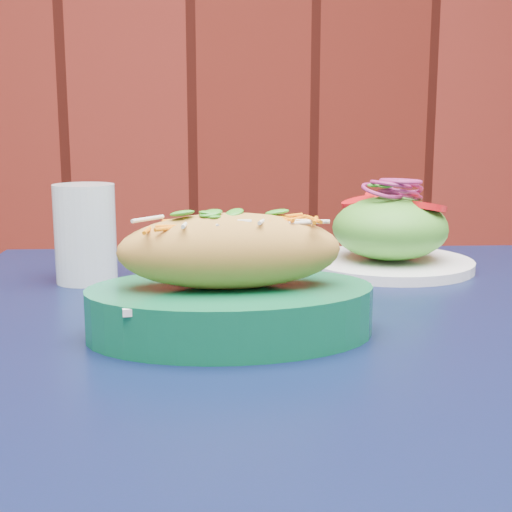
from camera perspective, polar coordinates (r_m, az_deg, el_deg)
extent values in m
cube|color=black|center=(0.67, 4.94, -6.62)|extent=(0.88, 0.88, 0.03)
cylinder|color=black|center=(1.20, 19.12, -18.55)|extent=(0.04, 0.04, 0.72)
cube|color=white|center=(0.62, -2.07, -2.85)|extent=(0.19, 0.12, 0.01)
ellipsoid|color=gold|center=(0.61, -2.09, 0.41)|extent=(0.19, 0.08, 0.07)
cylinder|color=white|center=(0.92, 10.57, -0.61)|extent=(0.21, 0.21, 0.01)
ellipsoid|color=#4C992D|center=(0.91, 10.67, 2.21)|extent=(0.14, 0.14, 0.08)
cylinder|color=red|center=(0.89, 13.69, 4.16)|extent=(0.04, 0.04, 0.01)
cylinder|color=red|center=(0.92, 8.17, 4.57)|extent=(0.04, 0.04, 0.01)
cylinder|color=red|center=(0.94, 9.88, 4.67)|extent=(0.04, 0.04, 0.01)
torus|color=#942060|center=(0.90, 10.77, 5.00)|extent=(0.05, 0.05, 0.00)
torus|color=#942060|center=(0.90, 10.78, 5.26)|extent=(0.05, 0.05, 0.00)
torus|color=#942060|center=(0.90, 10.78, 5.51)|extent=(0.05, 0.05, 0.00)
torus|color=#942060|center=(0.90, 10.79, 5.76)|extent=(0.05, 0.05, 0.00)
torus|color=#942060|center=(0.90, 10.80, 6.02)|extent=(0.05, 0.05, 0.00)
torus|color=#942060|center=(0.90, 10.81, 6.27)|extent=(0.05, 0.05, 0.00)
cylinder|color=silver|center=(0.84, -13.50, 1.76)|extent=(0.07, 0.07, 0.11)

